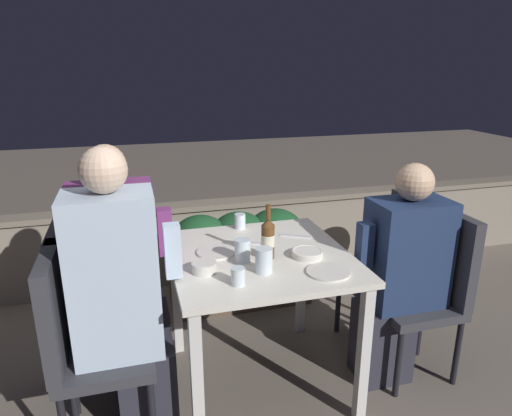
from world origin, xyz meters
The scene contains 23 objects.
ground_plane centered at (0.00, 0.00, 0.00)m, with size 16.00×16.00×0.00m, color #665B51.
parapet_wall centered at (0.00, 1.32, 0.32)m, with size 9.00×0.18×0.64m.
dining_table centered at (0.00, 0.00, 0.65)m, with size 0.88×0.90×0.75m.
planter_hedge centered at (0.11, 0.88, 0.38)m, with size 0.98×0.47×0.68m.
chair_left_near centered at (-0.86, -0.17, 0.54)m, with size 0.42×0.41×0.93m.
person_blue_shirt centered at (-0.66, -0.17, 0.69)m, with size 0.47×0.26×1.36m.
chair_left_far centered at (-0.87, 0.15, 0.54)m, with size 0.42×0.41×0.93m.
person_purple_stripe centered at (-0.67, 0.15, 0.66)m, with size 0.48×0.26×1.31m.
chair_right_near centered at (0.93, -0.13, 0.54)m, with size 0.42×0.41×0.93m.
person_navy_jumper centered at (0.72, -0.13, 0.60)m, with size 0.48×0.26×1.20m.
chair_right_far centered at (0.89, 0.15, 0.54)m, with size 0.42×0.41×0.93m.
beer_bottle centered at (0.02, -0.06, 0.86)m, with size 0.07×0.07×0.27m.
plate_0 centered at (0.24, -0.29, 0.76)m, with size 0.20×0.20×0.01m.
plate_1 centered at (-0.20, 0.07, 0.76)m, with size 0.20×0.20×0.01m.
bowl_0 centered at (-0.30, -0.13, 0.78)m, with size 0.12×0.12×0.05m.
bowl_1 centered at (0.22, -0.10, 0.77)m, with size 0.15×0.15×0.03m.
glass_cup_0 centered at (-0.10, -0.06, 0.81)m, with size 0.08×0.08×0.11m.
glass_cup_1 centered at (-0.04, -0.21, 0.81)m, with size 0.08×0.08×0.12m.
glass_cup_2 centered at (-0.01, 0.38, 0.80)m, with size 0.06×0.06×0.09m.
glass_cup_3 centered at (-0.18, -0.29, 0.79)m, with size 0.06×0.06×0.08m.
fork_0 centered at (-0.01, 0.15, 0.76)m, with size 0.16×0.10×0.01m.
fork_1 centered at (0.25, 0.17, 0.76)m, with size 0.16×0.10×0.01m.
potted_plant centered at (1.29, 0.68, 0.44)m, with size 0.37×0.37×0.71m.
Camera 1 is at (-0.59, -2.02, 1.66)m, focal length 32.00 mm.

